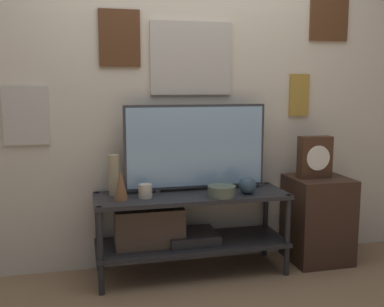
{
  "coord_description": "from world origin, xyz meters",
  "views": [
    {
      "loc": [
        -0.73,
        -2.78,
        1.37
      ],
      "look_at": [
        0.0,
        0.27,
        0.89
      ],
      "focal_mm": 42.0,
      "sensor_mm": 36.0,
      "label": 1
    }
  ],
  "objects_px": {
    "vase_tall_ceramic": "(114,175)",
    "candle_jar": "(145,191)",
    "vase_slim_bronze": "(121,185)",
    "mantel_clock": "(315,157)",
    "vase_round_glass": "(247,185)",
    "television": "(196,147)",
    "vase_wide_bowl": "(222,191)"
  },
  "relations": [
    {
      "from": "vase_round_glass",
      "to": "mantel_clock",
      "type": "height_order",
      "value": "mantel_clock"
    },
    {
      "from": "vase_slim_bronze",
      "to": "mantel_clock",
      "type": "xyz_separation_m",
      "value": [
        1.48,
        0.08,
        0.12
      ]
    },
    {
      "from": "vase_slim_bronze",
      "to": "vase_round_glass",
      "type": "relative_size",
      "value": 1.66
    },
    {
      "from": "vase_wide_bowl",
      "to": "vase_slim_bronze",
      "type": "bearing_deg",
      "value": 173.84
    },
    {
      "from": "vase_slim_bronze",
      "to": "mantel_clock",
      "type": "distance_m",
      "value": 1.49
    },
    {
      "from": "vase_slim_bronze",
      "to": "vase_tall_ceramic",
      "type": "height_order",
      "value": "vase_tall_ceramic"
    },
    {
      "from": "vase_slim_bronze",
      "to": "candle_jar",
      "type": "bearing_deg",
      "value": 5.22
    },
    {
      "from": "vase_wide_bowl",
      "to": "candle_jar",
      "type": "height_order",
      "value": "candle_jar"
    },
    {
      "from": "vase_round_glass",
      "to": "vase_tall_ceramic",
      "type": "relative_size",
      "value": 0.44
    },
    {
      "from": "vase_wide_bowl",
      "to": "vase_slim_bronze",
      "type": "distance_m",
      "value": 0.7
    },
    {
      "from": "vase_tall_ceramic",
      "to": "candle_jar",
      "type": "relative_size",
      "value": 2.99
    },
    {
      "from": "television",
      "to": "mantel_clock",
      "type": "xyz_separation_m",
      "value": [
        0.92,
        -0.08,
        -0.1
      ]
    },
    {
      "from": "vase_wide_bowl",
      "to": "vase_round_glass",
      "type": "relative_size",
      "value": 1.56
    },
    {
      "from": "vase_tall_ceramic",
      "to": "candle_jar",
      "type": "xyz_separation_m",
      "value": [
        0.2,
        -0.14,
        -0.1
      ]
    },
    {
      "from": "vase_wide_bowl",
      "to": "vase_slim_bronze",
      "type": "height_order",
      "value": "vase_slim_bronze"
    },
    {
      "from": "vase_wide_bowl",
      "to": "mantel_clock",
      "type": "xyz_separation_m",
      "value": [
        0.79,
        0.15,
        0.19
      ]
    },
    {
      "from": "television",
      "to": "mantel_clock",
      "type": "height_order",
      "value": "television"
    },
    {
      "from": "vase_slim_bronze",
      "to": "vase_tall_ceramic",
      "type": "bearing_deg",
      "value": 101.25
    },
    {
      "from": "candle_jar",
      "to": "television",
      "type": "bearing_deg",
      "value": 19.46
    },
    {
      "from": "vase_tall_ceramic",
      "to": "candle_jar",
      "type": "height_order",
      "value": "vase_tall_ceramic"
    },
    {
      "from": "television",
      "to": "vase_slim_bronze",
      "type": "bearing_deg",
      "value": -164.62
    },
    {
      "from": "vase_tall_ceramic",
      "to": "mantel_clock",
      "type": "height_order",
      "value": "mantel_clock"
    },
    {
      "from": "television",
      "to": "vase_tall_ceramic",
      "type": "xyz_separation_m",
      "value": [
        -0.59,
        0.01,
        -0.18
      ]
    },
    {
      "from": "vase_wide_bowl",
      "to": "vase_tall_ceramic",
      "type": "bearing_deg",
      "value": 162.02
    },
    {
      "from": "vase_round_glass",
      "to": "vase_tall_ceramic",
      "type": "bearing_deg",
      "value": 167.7
    },
    {
      "from": "television",
      "to": "candle_jar",
      "type": "relative_size",
      "value": 10.96
    },
    {
      "from": "vase_slim_bronze",
      "to": "vase_tall_ceramic",
      "type": "xyz_separation_m",
      "value": [
        -0.03,
        0.16,
        0.04
      ]
    },
    {
      "from": "television",
      "to": "candle_jar",
      "type": "height_order",
      "value": "television"
    },
    {
      "from": "vase_slim_bronze",
      "to": "vase_round_glass",
      "type": "xyz_separation_m",
      "value": [
        0.89,
        -0.04,
        -0.04
      ]
    },
    {
      "from": "vase_slim_bronze",
      "to": "mantel_clock",
      "type": "height_order",
      "value": "mantel_clock"
    },
    {
      "from": "vase_slim_bronze",
      "to": "candle_jar",
      "type": "relative_size",
      "value": 2.2
    },
    {
      "from": "television",
      "to": "vase_tall_ceramic",
      "type": "bearing_deg",
      "value": 179.46
    }
  ]
}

